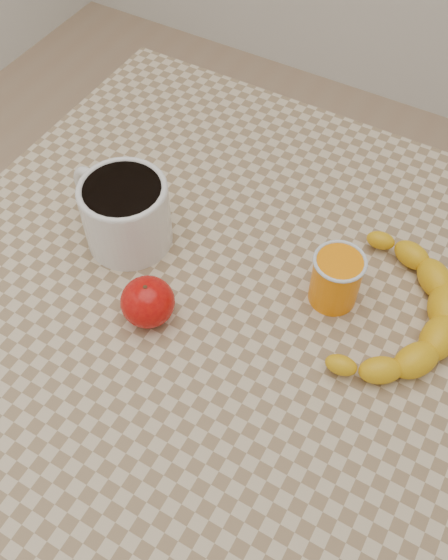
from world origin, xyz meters
The scene contains 6 objects.
ground centered at (0.00, 0.00, 0.00)m, with size 3.00×3.00×0.00m, color tan.
table centered at (0.00, 0.00, 0.66)m, with size 0.80×0.80×0.75m.
coffee_mug centered at (-0.16, 0.01, 0.80)m, with size 0.17×0.14×0.10m.
orange_juice_glass centered at (0.13, 0.06, 0.79)m, with size 0.07×0.07×0.08m.
apple centered at (-0.06, -0.08, 0.78)m, with size 0.08×0.08×0.06m.
banana centered at (0.21, 0.06, 0.77)m, with size 0.20×0.28×0.04m, color yellow, non-canonical shape.
Camera 1 is at (0.23, -0.41, 1.41)m, focal length 40.00 mm.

